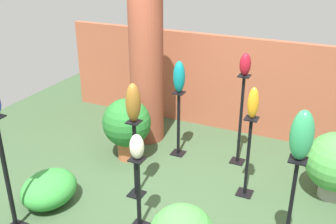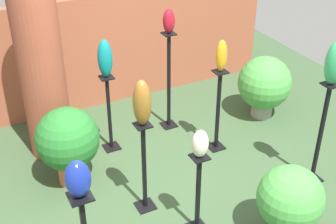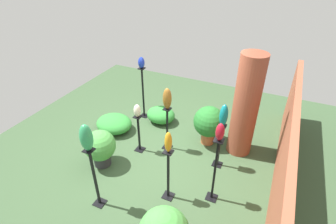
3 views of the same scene
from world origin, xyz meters
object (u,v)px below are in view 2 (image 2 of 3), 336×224
at_px(pedestal_bronze, 144,171).
at_px(pedestal_jade, 320,138).
at_px(potted_plant_mid_left, 290,201).
at_px(potted_plant_near_pillar, 68,141).
at_px(brick_pillar, 41,68).
at_px(art_vase_bronze, 142,103).
at_px(pedestal_ivory, 198,198).
at_px(art_vase_teal, 105,59).
at_px(art_vase_jade, 335,63).
at_px(art_vase_ivory, 200,144).
at_px(potted_plant_walkway_edge, 264,84).
at_px(pedestal_ruby, 169,85).
at_px(pedestal_teal, 109,117).
at_px(art_vase_amber, 221,56).
at_px(art_vase_ruby, 169,21).
at_px(art_vase_cobalt, 78,179).
at_px(pedestal_amber, 218,114).

xyz_separation_m(pedestal_bronze, pedestal_jade, (1.94, -0.45, 0.10)).
height_order(potted_plant_mid_left, potted_plant_near_pillar, potted_plant_near_pillar).
xyz_separation_m(brick_pillar, art_vase_bronze, (0.61, -1.51, 0.15)).
bearing_deg(pedestal_ivory, art_vase_teal, 98.78).
bearing_deg(potted_plant_near_pillar, pedestal_bronze, -53.52).
relative_size(art_vase_jade, art_vase_ivory, 1.67).
distance_m(brick_pillar, pedestal_ivory, 2.37).
xyz_separation_m(art_vase_teal, potted_plant_walkway_edge, (2.21, -0.20, -0.75)).
relative_size(brick_pillar, art_vase_bronze, 4.76).
bearing_deg(art_vase_bronze, pedestal_ruby, 54.47).
bearing_deg(potted_plant_mid_left, potted_plant_near_pillar, 132.33).
xyz_separation_m(pedestal_ivory, potted_plant_walkway_edge, (1.94, 1.54, 0.09)).
bearing_deg(pedestal_teal, pedestal_ruby, 9.26).
distance_m(pedestal_teal, art_vase_ivory, 1.86).
height_order(pedestal_ruby, potted_plant_mid_left, pedestal_ruby).
height_order(pedestal_teal, potted_plant_near_pillar, pedestal_teal).
bearing_deg(potted_plant_mid_left, pedestal_teal, 114.13).
relative_size(pedestal_jade, art_vase_jade, 2.63).
bearing_deg(art_vase_teal, pedestal_jade, -41.59).
bearing_deg(art_vase_teal, brick_pillar, 156.34).
relative_size(pedestal_bronze, potted_plant_near_pillar, 1.11).
xyz_separation_m(art_vase_amber, art_vase_ruby, (-0.31, 0.74, 0.23)).
relative_size(art_vase_ruby, art_vase_ivory, 1.09).
bearing_deg(pedestal_ruby, brick_pillar, 174.52).
relative_size(pedestal_bronze, art_vase_cobalt, 3.72).
bearing_deg(art_vase_ruby, pedestal_jade, -61.79).
height_order(pedestal_bronze, potted_plant_mid_left, pedestal_bronze).
bearing_deg(pedestal_ivory, potted_plant_walkway_edge, 38.47).
bearing_deg(pedestal_jade, art_vase_cobalt, -166.56).
bearing_deg(art_vase_bronze, brick_pillar, 112.18).
xyz_separation_m(art_vase_teal, art_vase_ivory, (0.27, -1.74, -0.20)).
bearing_deg(potted_plant_walkway_edge, pedestal_ivory, -141.53).
bearing_deg(art_vase_jade, potted_plant_mid_left, -146.54).
bearing_deg(art_vase_amber, potted_plant_walkway_edge, 21.56).
relative_size(pedestal_amber, art_vase_teal, 2.33).
relative_size(art_vase_teal, potted_plant_near_pillar, 0.49).
bearing_deg(art_vase_amber, pedestal_ruby, 112.35).
bearing_deg(art_vase_cobalt, art_vase_ivory, 25.17).
distance_m(pedestal_jade, potted_plant_near_pillar, 2.80).
bearing_deg(art_vase_ivory, art_vase_ruby, 71.53).
height_order(art_vase_teal, potted_plant_near_pillar, art_vase_teal).
bearing_deg(brick_pillar, art_vase_amber, -25.37).
bearing_deg(pedestal_teal, art_vase_cobalt, -113.51).
bearing_deg(pedestal_bronze, pedestal_ivory, -57.84).
bearing_deg(art_vase_ruby, potted_plant_walkway_edge, -14.74).
height_order(art_vase_jade, art_vase_ivory, art_vase_jade).
relative_size(pedestal_amber, art_vase_jade, 2.28).
bearing_deg(pedestal_ruby, potted_plant_walkway_edge, -14.74).
height_order(art_vase_teal, potted_plant_mid_left, art_vase_teal).
xyz_separation_m(pedestal_ivory, art_vase_ivory, (0.00, 0.00, 0.64)).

